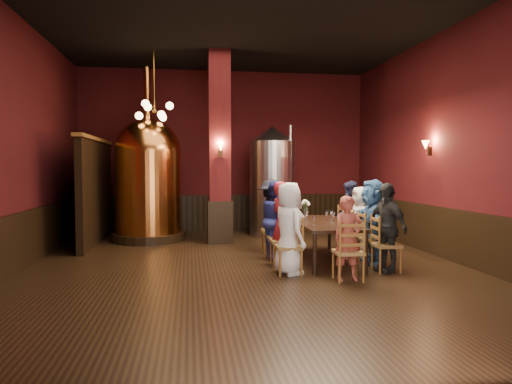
{
  "coord_description": "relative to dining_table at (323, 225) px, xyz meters",
  "views": [
    {
      "loc": [
        -1.01,
        -7.99,
        1.79
      ],
      "look_at": [
        0.19,
        0.2,
        1.34
      ],
      "focal_mm": 32.0,
      "sensor_mm": 36.0,
      "label": 1
    }
  ],
  "objects": [
    {
      "name": "room",
      "position": [
        -1.52,
        -0.4,
        1.56
      ],
      "size": [
        10.0,
        10.02,
        4.5
      ],
      "color": "black",
      "rests_on": "ground"
    },
    {
      "name": "wainscot_right",
      "position": [
        2.44,
        -0.4,
        -0.19
      ],
      "size": [
        0.08,
        9.9,
        1.0
      ],
      "primitive_type": "cube",
      "color": "black",
      "rests_on": "ground"
    },
    {
      "name": "wainscot_back",
      "position": [
        -1.52,
        4.56,
        -0.19
      ],
      "size": [
        7.9,
        0.08,
        1.0
      ],
      "primitive_type": "cube",
      "color": "black",
      "rests_on": "ground"
    },
    {
      "name": "wainscot_left",
      "position": [
        -5.48,
        -0.4,
        -0.19
      ],
      "size": [
        0.08,
        9.9,
        1.0
      ],
      "primitive_type": "cube",
      "color": "black",
      "rests_on": "ground"
    },
    {
      "name": "column",
      "position": [
        -1.82,
        2.4,
        1.56
      ],
      "size": [
        0.58,
        0.58,
        4.5
      ],
      "primitive_type": "cube",
      "color": "#470F11",
      "rests_on": "ground"
    },
    {
      "name": "partition",
      "position": [
        -4.72,
        2.8,
        0.51
      ],
      "size": [
        0.22,
        3.5,
        2.4
      ],
      "primitive_type": "cube",
      "color": "black",
      "rests_on": "ground"
    },
    {
      "name": "pendant_cluster",
      "position": [
        -3.32,
        2.5,
        2.41
      ],
      "size": [
        0.9,
        0.9,
        1.7
      ],
      "primitive_type": null,
      "color": "#A57226",
      "rests_on": "room"
    },
    {
      "name": "sconce_wall",
      "position": [
        2.38,
        0.4,
        1.51
      ],
      "size": [
        0.2,
        0.2,
        0.36
      ],
      "primitive_type": null,
      "rotation": [
        0.0,
        0.0,
        1.57
      ],
      "color": "black",
      "rests_on": "room"
    },
    {
      "name": "sconce_column",
      "position": [
        -1.82,
        2.1,
        1.51
      ],
      "size": [
        0.2,
        0.2,
        0.36
      ],
      "primitive_type": null,
      "rotation": [
        0.0,
        0.0,
        3.14
      ],
      "color": "black",
      "rests_on": "column"
    },
    {
      "name": "dining_table",
      "position": [
        0.0,
        0.0,
        0.0
      ],
      "size": [
        1.08,
        2.43,
        0.75
      ],
      "rotation": [
        0.0,
        0.0,
        -0.04
      ],
      "color": "black",
      "rests_on": "ground"
    },
    {
      "name": "chair_0",
      "position": [
        -0.89,
        -0.97,
        -0.23
      ],
      "size": [
        0.48,
        0.48,
        0.92
      ],
      "primitive_type": null,
      "rotation": [
        0.0,
        0.0,
        -1.61
      ],
      "color": "brown",
      "rests_on": "ground"
    },
    {
      "name": "person_0",
      "position": [
        -0.89,
        -0.97,
        0.08
      ],
      "size": [
        0.67,
        0.85,
        1.54
      ],
      "primitive_type": "imported",
      "rotation": [
        0.0,
        0.0,
        1.83
      ],
      "color": "white",
      "rests_on": "ground"
    },
    {
      "name": "chair_1",
      "position": [
        -0.86,
        -0.3,
        -0.23
      ],
      "size": [
        0.48,
        0.48,
        0.92
      ],
      "primitive_type": null,
      "rotation": [
        0.0,
        0.0,
        -1.61
      ],
      "color": "brown",
      "rests_on": "ground"
    },
    {
      "name": "person_1",
      "position": [
        -0.86,
        -0.3,
        0.08
      ],
      "size": [
        0.51,
        0.64,
        1.53
      ],
      "primitive_type": "imported",
      "rotation": [
        0.0,
        0.0,
        1.86
      ],
      "color": "#A61C27",
      "rests_on": "ground"
    },
    {
      "name": "chair_2",
      "position": [
        -0.84,
        0.36,
        -0.23
      ],
      "size": [
        0.48,
        0.48,
        0.92
      ],
      "primitive_type": null,
      "rotation": [
        0.0,
        0.0,
        -1.61
      ],
      "color": "brown",
      "rests_on": "ground"
    },
    {
      "name": "person_2",
      "position": [
        -0.84,
        0.36,
        0.08
      ],
      "size": [
        0.4,
        0.76,
        1.53
      ],
      "primitive_type": "imported",
      "rotation": [
        0.0,
        0.0,
        1.53
      ],
      "color": "navy",
      "rests_on": "ground"
    },
    {
      "name": "chair_3",
      "position": [
        -0.81,
        1.03,
        -0.23
      ],
      "size": [
        0.48,
        0.48,
        0.92
      ],
      "primitive_type": null,
      "rotation": [
        0.0,
        0.0,
        -1.61
      ],
      "color": "brown",
      "rests_on": "ground"
    },
    {
      "name": "person_3",
      "position": [
        -0.81,
        1.03,
        0.08
      ],
      "size": [
        0.73,
        1.07,
        1.54
      ],
      "primitive_type": "imported",
      "rotation": [
        0.0,
        0.0,
        1.41
      ],
      "color": "black",
      "rests_on": "ground"
    },
    {
      "name": "chair_4",
      "position": [
        0.81,
        -1.03,
        -0.23
      ],
      "size": [
        0.48,
        0.48,
        0.92
      ],
      "primitive_type": null,
      "rotation": [
        0.0,
        0.0,
        1.54
      ],
      "color": "brown",
      "rests_on": "ground"
    },
    {
      "name": "person_4",
      "position": [
        0.81,
        -1.03,
        0.07
      ],
      "size": [
        0.63,
        0.96,
        1.52
      ],
      "primitive_type": "imported",
      "rotation": [
        0.0,
        0.0,
        5.03
      ],
      "color": "black",
      "rests_on": "ground"
    },
    {
      "name": "chair_5",
      "position": [
        0.84,
        -0.36,
        -0.23
      ],
      "size": [
        0.48,
        0.48,
        0.92
      ],
      "primitive_type": null,
      "rotation": [
        0.0,
        0.0,
        1.54
      ],
      "color": "brown",
      "rests_on": "ground"
    },
    {
      "name": "person_5",
      "position": [
        0.84,
        -0.36,
        0.1
      ],
      "size": [
        0.5,
        1.47,
        1.57
      ],
      "primitive_type": "imported",
      "rotation": [
        0.0,
        0.0,
        4.69
      ],
      "color": "#326097",
      "rests_on": "ground"
    },
    {
      "name": "chair_6",
      "position": [
        0.86,
        0.3,
        -0.23
      ],
      "size": [
        0.48,
        0.48,
        0.92
      ],
      "primitive_type": null,
      "rotation": [
        0.0,
        0.0,
        1.54
      ],
      "color": "brown",
      "rests_on": "ground"
    },
    {
      "name": "person_6",
      "position": [
        0.86,
        0.3,
        0.01
      ],
      "size": [
        0.46,
        0.69,
        1.4
      ],
      "primitive_type": "imported",
      "rotation": [
        0.0,
        0.0,
        4.73
      ],
      "color": "beige",
      "rests_on": "ground"
    },
    {
      "name": "chair_7",
      "position": [
        0.89,
        0.97,
        -0.23
      ],
      "size": [
        0.48,
        0.48,
        0.92
      ],
      "primitive_type": null,
      "rotation": [
        0.0,
        0.0,
        1.54
      ],
      "color": "brown",
      "rests_on": "ground"
    },
    {
      "name": "person_7",
      "position": [
        0.89,
        0.97,
        0.06
      ],
      "size": [
        0.47,
        0.78,
        1.5
      ],
      "primitive_type": "imported",
      "rotation": [
        0.0,
        0.0,
        4.55
      ],
      "color": "#1D1F3B",
      "rests_on": "ground"
    },
    {
      "name": "chair_8",
      "position": [
        -0.06,
        -1.55,
        -0.23
      ],
      "size": [
        0.48,
        0.48,
        0.92
      ],
      "primitive_type": null,
      "rotation": [
        0.0,
        0.0,
        3.11
      ],
      "color": "brown",
      "rests_on": "ground"
    },
    {
      "name": "person_8",
      "position": [
        -0.06,
        -1.55,
        -0.02
      ],
      "size": [
        0.52,
        0.36,
        1.34
      ],
      "primitive_type": "imported",
      "rotation": [
        0.0,
        0.0,
        6.37
      ],
      "color": "#984032",
      "rests_on": "ground"
    },
    {
      "name": "copper_kettle",
      "position": [
        -3.52,
        2.99,
        0.84
      ],
      "size": [
        1.78,
        1.78,
        4.19
      ],
      "rotation": [
        0.0,
        0.0,
        -0.1
      ],
      "color": "black",
      "rests_on": "ground"
    },
    {
      "name": "steel_vessel",
      "position": [
        -0.37,
        3.36,
        0.74
      ],
      "size": [
        1.31,
        1.31,
        2.85
      ],
      "rotation": [
        0.0,
        0.0,
        0.11
      ],
      "color": "#B2B2B7",
      "rests_on": "ground"
    },
    {
      "name": "rose_vase",
      "position": [
        -0.08,
        1.0,
        0.3
      ],
      "size": [
        0.21,
        0.21,
        0.36
      ],
      "color": "white",
      "rests_on": "dining_table"
    },
    {
      "name": "wine_glass_0",
      "position": [
        -0.34,
        -0.57,
        0.15
      ],
      "size": [
        0.07,
        0.07,
        0.17
      ],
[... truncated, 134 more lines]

